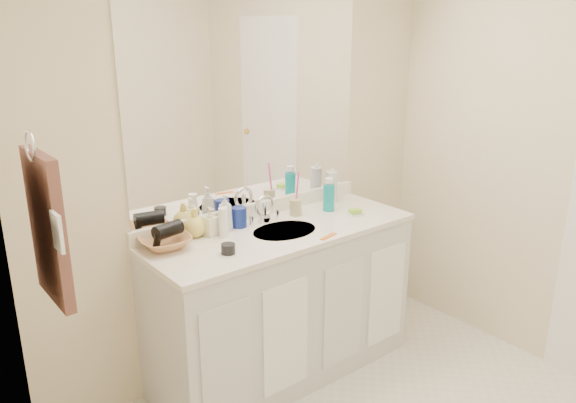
# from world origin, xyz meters

# --- Properties ---
(wall_back) EXTENTS (2.60, 0.02, 2.40)m
(wall_back) POSITION_xyz_m (0.00, 1.30, 1.20)
(wall_back) COLOR beige
(wall_back) RESTS_ON floor
(wall_left) EXTENTS (0.02, 2.60, 2.40)m
(wall_left) POSITION_xyz_m (-1.30, 0.00, 1.20)
(wall_left) COLOR beige
(wall_left) RESTS_ON floor
(vanity_cabinet) EXTENTS (1.50, 0.55, 0.85)m
(vanity_cabinet) POSITION_xyz_m (0.00, 1.02, 0.42)
(vanity_cabinet) COLOR silver
(vanity_cabinet) RESTS_ON floor
(countertop) EXTENTS (1.52, 0.57, 0.03)m
(countertop) POSITION_xyz_m (0.00, 1.02, 0.86)
(countertop) COLOR white
(countertop) RESTS_ON vanity_cabinet
(backsplash) EXTENTS (1.52, 0.03, 0.08)m
(backsplash) POSITION_xyz_m (0.00, 1.29, 0.92)
(backsplash) COLOR white
(backsplash) RESTS_ON countertop
(sink_basin) EXTENTS (0.37, 0.37, 0.02)m
(sink_basin) POSITION_xyz_m (0.00, 1.00, 0.87)
(sink_basin) COLOR #B8B3A1
(sink_basin) RESTS_ON countertop
(faucet) EXTENTS (0.02, 0.02, 0.11)m
(faucet) POSITION_xyz_m (0.00, 1.18, 0.94)
(faucet) COLOR silver
(faucet) RESTS_ON countertop
(mirror) EXTENTS (1.48, 0.01, 1.20)m
(mirror) POSITION_xyz_m (0.00, 1.29, 1.56)
(mirror) COLOR white
(mirror) RESTS_ON wall_back
(blue_mug) EXTENTS (0.11, 0.11, 0.11)m
(blue_mug) POSITION_xyz_m (-0.16, 1.20, 0.94)
(blue_mug) COLOR navy
(blue_mug) RESTS_ON countertop
(tan_cup) EXTENTS (0.07, 0.07, 0.10)m
(tan_cup) POSITION_xyz_m (0.21, 1.16, 0.93)
(tan_cup) COLOR tan
(tan_cup) RESTS_ON countertop
(toothbrush) EXTENTS (0.02, 0.04, 0.22)m
(toothbrush) POSITION_xyz_m (0.22, 1.16, 1.03)
(toothbrush) COLOR #FD42A2
(toothbrush) RESTS_ON tan_cup
(mouthwash_bottle) EXTENTS (0.07, 0.07, 0.16)m
(mouthwash_bottle) POSITION_xyz_m (0.41, 1.11, 0.96)
(mouthwash_bottle) COLOR #0C949B
(mouthwash_bottle) RESTS_ON countertop
(clear_pump_bottle) EXTENTS (0.09, 0.09, 0.19)m
(clear_pump_bottle) POSITION_xyz_m (0.54, 1.22, 0.98)
(clear_pump_bottle) COLOR silver
(clear_pump_bottle) RESTS_ON countertop
(soap_dish) EXTENTS (0.10, 0.09, 0.01)m
(soap_dish) POSITION_xyz_m (0.47, 0.94, 0.89)
(soap_dish) COLOR white
(soap_dish) RESTS_ON countertop
(green_soap) EXTENTS (0.08, 0.07, 0.02)m
(green_soap) POSITION_xyz_m (0.47, 0.94, 0.90)
(green_soap) COLOR #96D433
(green_soap) RESTS_ON soap_dish
(orange_comb) EXTENTS (0.12, 0.05, 0.01)m
(orange_comb) POSITION_xyz_m (0.12, 0.79, 0.88)
(orange_comb) COLOR orange
(orange_comb) RESTS_ON countertop
(dark_jar) EXTENTS (0.09, 0.09, 0.05)m
(dark_jar) POSITION_xyz_m (-0.41, 0.93, 0.90)
(dark_jar) COLOR black
(dark_jar) RESTS_ON countertop
(extra_white_bottle) EXTENTS (0.06, 0.06, 0.16)m
(extra_white_bottle) POSITION_xyz_m (-0.30, 1.13, 0.96)
(extra_white_bottle) COLOR white
(extra_white_bottle) RESTS_ON countertop
(soap_bottle_white) EXTENTS (0.09, 0.09, 0.20)m
(soap_bottle_white) POSITION_xyz_m (-0.25, 1.20, 0.98)
(soap_bottle_white) COLOR silver
(soap_bottle_white) RESTS_ON countertop
(soap_bottle_cream) EXTENTS (0.08, 0.08, 0.15)m
(soap_bottle_cream) POSITION_xyz_m (-0.35, 1.19, 0.96)
(soap_bottle_cream) COLOR #F9F4CB
(soap_bottle_cream) RESTS_ON countertop
(soap_bottle_yellow) EXTENTS (0.12, 0.12, 0.15)m
(soap_bottle_yellow) POSITION_xyz_m (-0.42, 1.23, 0.95)
(soap_bottle_yellow) COLOR #F0DC5D
(soap_bottle_yellow) RESTS_ON countertop
(wicker_basket) EXTENTS (0.27, 0.27, 0.06)m
(wicker_basket) POSITION_xyz_m (-0.61, 1.18, 0.91)
(wicker_basket) COLOR #B67949
(wicker_basket) RESTS_ON countertop
(hair_dryer) EXTENTS (0.16, 0.10, 0.07)m
(hair_dryer) POSITION_xyz_m (-0.59, 1.18, 0.97)
(hair_dryer) COLOR black
(hair_dryer) RESTS_ON wicker_basket
(towel_ring) EXTENTS (0.01, 0.11, 0.11)m
(towel_ring) POSITION_xyz_m (-1.27, 0.77, 1.55)
(towel_ring) COLOR silver
(towel_ring) RESTS_ON wall_left
(hand_towel) EXTENTS (0.04, 0.32, 0.55)m
(hand_towel) POSITION_xyz_m (-1.25, 0.77, 1.25)
(hand_towel) COLOR #4D2F29
(hand_towel) RESTS_ON towel_ring
(switch_plate) EXTENTS (0.01, 0.08, 0.13)m
(switch_plate) POSITION_xyz_m (-1.27, 0.57, 1.30)
(switch_plate) COLOR white
(switch_plate) RESTS_ON wall_left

